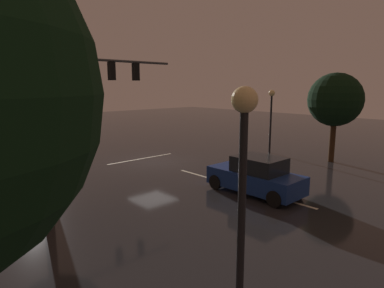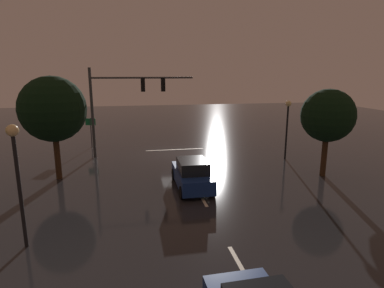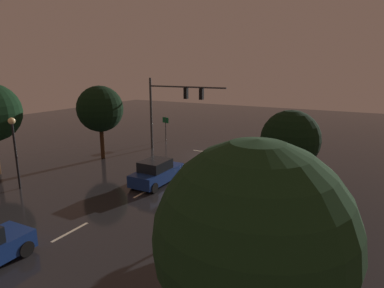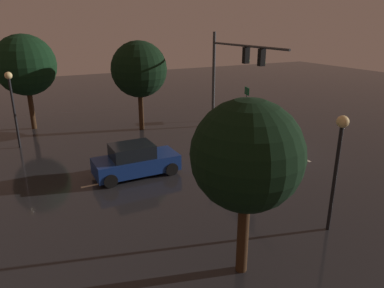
% 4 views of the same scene
% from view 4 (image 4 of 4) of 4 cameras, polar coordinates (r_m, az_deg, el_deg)
% --- Properties ---
extents(ground_plane, '(80.00, 80.00, 0.00)m').
position_cam_4_polar(ground_plane, '(22.40, 11.73, -1.22)').
color(ground_plane, '#232326').
extents(traffic_signal_assembly, '(8.00, 0.47, 6.92)m').
position_cam_4_polar(traffic_signal_assembly, '(24.51, 6.57, 12.25)').
color(traffic_signal_assembly, '#383A3D').
rests_on(traffic_signal_assembly, ground_plane).
extents(lane_dash_far, '(0.16, 2.20, 0.01)m').
position_cam_4_polar(lane_dash_far, '(20.26, 2.79, -2.99)').
color(lane_dash_far, beige).
rests_on(lane_dash_far, ground_plane).
extents(lane_dash_mid, '(0.16, 2.20, 0.01)m').
position_cam_4_polar(lane_dash_mid, '(18.28, -13.90, -6.08)').
color(lane_dash_mid, beige).
rests_on(lane_dash_mid, ground_plane).
extents(stop_bar, '(5.00, 0.16, 0.01)m').
position_cam_4_polar(stop_bar, '(23.14, 14.07, -0.73)').
color(stop_bar, beige).
rests_on(stop_bar, ground_plane).
extents(car_approaching, '(1.92, 4.38, 1.70)m').
position_cam_4_polar(car_approaching, '(18.58, -9.03, -2.66)').
color(car_approaching, navy).
rests_on(car_approaching, ground_plane).
extents(street_lamp_left_kerb, '(0.44, 0.44, 4.50)m').
position_cam_4_polar(street_lamp_left_kerb, '(13.73, 22.35, -1.04)').
color(street_lamp_left_kerb, black).
rests_on(street_lamp_left_kerb, ground_plane).
extents(street_lamp_right_kerb, '(0.44, 0.44, 4.76)m').
position_cam_4_polar(street_lamp_right_kerb, '(24.35, -26.84, 6.96)').
color(street_lamp_right_kerb, black).
rests_on(street_lamp_right_kerb, ground_plane).
extents(route_sign, '(0.89, 0.29, 2.64)m').
position_cam_4_polar(route_sign, '(29.47, 8.72, 7.61)').
color(route_sign, '#383A3D').
rests_on(route_sign, ground_plane).
extents(tree_left_near, '(3.31, 3.31, 5.59)m').
position_cam_4_polar(tree_left_near, '(10.35, 8.77, -1.90)').
color(tree_left_near, '#382314').
rests_on(tree_left_near, ground_plane).
extents(tree_right_near, '(4.30, 4.30, 6.82)m').
position_cam_4_polar(tree_right_near, '(28.43, -25.08, 11.31)').
color(tree_right_near, '#382314').
rests_on(tree_right_near, ground_plane).
extents(tree_right_far, '(3.97, 3.97, 6.38)m').
position_cam_4_polar(tree_right_far, '(26.03, -8.44, 11.69)').
color(tree_right_far, '#382314').
rests_on(tree_right_far, ground_plane).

